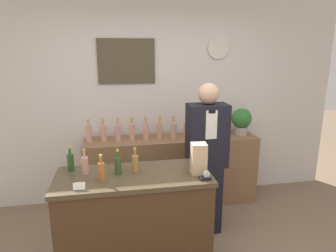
% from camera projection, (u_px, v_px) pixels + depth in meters
% --- Properties ---
extents(back_wall, '(5.20, 0.09, 2.70)m').
position_uv_depth(back_wall, '(150.00, 100.00, 3.96)').
color(back_wall, silver).
rests_on(back_wall, ground_plane).
extents(back_shelf, '(2.22, 0.46, 0.90)m').
position_uv_depth(back_shelf, '(172.00, 171.00, 3.95)').
color(back_shelf, brown).
rests_on(back_shelf, ground_plane).
extents(display_counter, '(1.31, 0.58, 0.98)m').
position_uv_depth(display_counter, '(135.00, 226.00, 2.66)').
color(display_counter, '#422B19').
rests_on(display_counter, ground_plane).
extents(shopkeeper, '(0.42, 0.27, 1.68)m').
position_uv_depth(shopkeeper, '(206.00, 160.00, 3.25)').
color(shopkeeper, black).
rests_on(shopkeeper, ground_plane).
extents(potted_plant, '(0.27, 0.27, 0.35)m').
position_uv_depth(potted_plant, '(241.00, 120.00, 3.96)').
color(potted_plant, '#9E998E').
rests_on(potted_plant, back_shelf).
extents(paper_bag, '(0.13, 0.12, 0.27)m').
position_uv_depth(paper_bag, '(199.00, 159.00, 2.53)').
color(paper_bag, tan).
rests_on(paper_bag, display_counter).
extents(tape_dispenser, '(0.09, 0.06, 0.07)m').
position_uv_depth(tape_dispenser, '(206.00, 177.00, 2.44)').
color(tape_dispenser, black).
rests_on(tape_dispenser, display_counter).
extents(price_card_left, '(0.09, 0.02, 0.06)m').
position_uv_depth(price_card_left, '(79.00, 186.00, 2.26)').
color(price_card_left, white).
rests_on(price_card_left, display_counter).
extents(counter_bottle_0, '(0.06, 0.06, 0.22)m').
position_uv_depth(counter_bottle_0, '(71.00, 162.00, 2.60)').
color(counter_bottle_0, '#264E23').
rests_on(counter_bottle_0, display_counter).
extents(counter_bottle_1, '(0.06, 0.06, 0.22)m').
position_uv_depth(counter_bottle_1, '(85.00, 165.00, 2.53)').
color(counter_bottle_1, tan).
rests_on(counter_bottle_1, display_counter).
extents(counter_bottle_2, '(0.06, 0.06, 0.22)m').
position_uv_depth(counter_bottle_2, '(101.00, 171.00, 2.40)').
color(counter_bottle_2, '#A46331').
rests_on(counter_bottle_2, display_counter).
extents(counter_bottle_3, '(0.06, 0.06, 0.22)m').
position_uv_depth(counter_bottle_3, '(118.00, 165.00, 2.53)').
color(counter_bottle_3, '#354B24').
rests_on(counter_bottle_3, display_counter).
extents(counter_bottle_4, '(0.06, 0.06, 0.22)m').
position_uv_depth(counter_bottle_4, '(135.00, 163.00, 2.57)').
color(counter_bottle_4, olive).
rests_on(counter_bottle_4, display_counter).
extents(shelf_bottle_0, '(0.08, 0.08, 0.29)m').
position_uv_depth(shelf_bottle_0, '(89.00, 133.00, 3.65)').
color(shelf_bottle_0, tan).
rests_on(shelf_bottle_0, back_shelf).
extents(shelf_bottle_1, '(0.08, 0.08, 0.29)m').
position_uv_depth(shelf_bottle_1, '(104.00, 133.00, 3.68)').
color(shelf_bottle_1, tan).
rests_on(shelf_bottle_1, back_shelf).
extents(shelf_bottle_2, '(0.08, 0.08, 0.29)m').
position_uv_depth(shelf_bottle_2, '(118.00, 133.00, 3.69)').
color(shelf_bottle_2, tan).
rests_on(shelf_bottle_2, back_shelf).
extents(shelf_bottle_3, '(0.08, 0.08, 0.29)m').
position_uv_depth(shelf_bottle_3, '(132.00, 131.00, 3.74)').
color(shelf_bottle_3, tan).
rests_on(shelf_bottle_3, back_shelf).
extents(shelf_bottle_4, '(0.08, 0.08, 0.29)m').
position_uv_depth(shelf_bottle_4, '(146.00, 131.00, 3.77)').
color(shelf_bottle_4, tan).
rests_on(shelf_bottle_4, back_shelf).
extents(shelf_bottle_5, '(0.08, 0.08, 0.29)m').
position_uv_depth(shelf_bottle_5, '(160.00, 130.00, 3.81)').
color(shelf_bottle_5, tan).
rests_on(shelf_bottle_5, back_shelf).
extents(shelf_bottle_6, '(0.08, 0.08, 0.29)m').
position_uv_depth(shelf_bottle_6, '(174.00, 130.00, 3.81)').
color(shelf_bottle_6, tan).
rests_on(shelf_bottle_6, back_shelf).
extents(shelf_bottle_7, '(0.08, 0.08, 0.29)m').
position_uv_depth(shelf_bottle_7, '(187.00, 129.00, 3.84)').
color(shelf_bottle_7, tan).
rests_on(shelf_bottle_7, back_shelf).
extents(shelf_bottle_8, '(0.08, 0.08, 0.29)m').
position_uv_depth(shelf_bottle_8, '(200.00, 129.00, 3.86)').
color(shelf_bottle_8, tan).
rests_on(shelf_bottle_8, back_shelf).
extents(shelf_bottle_9, '(0.08, 0.08, 0.29)m').
position_uv_depth(shelf_bottle_9, '(213.00, 128.00, 3.89)').
color(shelf_bottle_9, tan).
rests_on(shelf_bottle_9, back_shelf).
extents(shelf_bottle_10, '(0.08, 0.08, 0.29)m').
position_uv_depth(shelf_bottle_10, '(226.00, 127.00, 3.93)').
color(shelf_bottle_10, tan).
rests_on(shelf_bottle_10, back_shelf).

